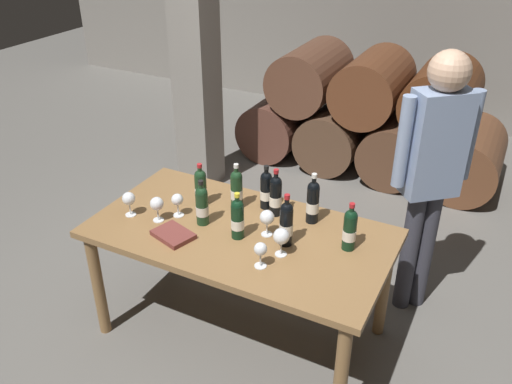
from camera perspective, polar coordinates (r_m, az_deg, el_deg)
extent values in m
plane|color=#66635E|center=(3.52, -1.54, -14.49)|extent=(14.00, 14.00, 0.00)
cylinder|color=brown|center=(5.70, 2.60, 7.41)|extent=(0.60, 0.90, 0.60)
cylinder|color=brown|center=(5.49, 8.61, 6.20)|extent=(0.60, 0.90, 0.60)
cylinder|color=#533523|center=(5.34, 14.99, 4.84)|extent=(0.60, 0.90, 0.60)
cylinder|color=brown|center=(5.27, 21.61, 3.36)|extent=(0.60, 0.90, 0.60)
cylinder|color=brown|center=(5.40, 5.84, 12.18)|extent=(0.60, 0.90, 0.60)
cylinder|color=brown|center=(5.21, 12.38, 11.02)|extent=(0.60, 0.90, 0.60)
cylinder|color=#552B15|center=(5.10, 19.24, 9.64)|extent=(0.60, 0.90, 0.60)
cube|color=gray|center=(4.71, -6.52, 15.33)|extent=(0.32, 0.32, 2.60)
cube|color=olive|center=(3.05, -1.72, -4.43)|extent=(1.70, 0.90, 0.04)
cylinder|color=olive|center=(3.41, -16.47, -9.50)|extent=(0.07, 0.07, 0.72)
cylinder|color=olive|center=(2.80, 9.02, -18.97)|extent=(0.07, 0.07, 0.72)
cylinder|color=olive|center=(3.89, -8.87, -3.27)|extent=(0.07, 0.07, 0.72)
cylinder|color=olive|center=(3.36, 13.48, -9.74)|extent=(0.07, 0.07, 0.72)
cylinder|color=black|center=(3.20, 1.08, -0.10)|extent=(0.07, 0.07, 0.20)
sphere|color=black|center=(3.15, 1.10, 1.54)|extent=(0.07, 0.07, 0.07)
cylinder|color=black|center=(3.14, 1.11, 1.94)|extent=(0.03, 0.03, 0.06)
cylinder|color=black|center=(3.12, 1.11, 2.62)|extent=(0.03, 0.03, 0.02)
cylinder|color=silver|center=(3.21, 1.08, -0.26)|extent=(0.07, 0.07, 0.06)
cylinder|color=#19381E|center=(3.20, -2.07, -0.04)|extent=(0.07, 0.07, 0.20)
sphere|color=#19381E|center=(3.15, -2.11, 1.66)|extent=(0.07, 0.07, 0.07)
cylinder|color=#19381E|center=(3.14, -2.12, 2.08)|extent=(0.03, 0.03, 0.06)
cylinder|color=silver|center=(3.12, -2.13, 2.79)|extent=(0.03, 0.03, 0.02)
cylinder|color=silver|center=(3.21, -2.07, -0.20)|extent=(0.07, 0.07, 0.06)
cylinder|color=black|center=(2.87, 3.22, -3.76)|extent=(0.07, 0.07, 0.22)
sphere|color=black|center=(2.81, 3.29, -1.82)|extent=(0.07, 0.07, 0.07)
cylinder|color=black|center=(2.80, 3.30, -1.33)|extent=(0.03, 0.03, 0.07)
cylinder|color=#B21E23|center=(2.77, 3.33, -0.51)|extent=(0.03, 0.03, 0.02)
cylinder|color=silver|center=(2.88, 3.22, -3.94)|extent=(0.07, 0.07, 0.06)
cylinder|color=black|center=(2.93, -1.97, -3.21)|extent=(0.07, 0.07, 0.19)
sphere|color=black|center=(2.88, -2.01, -1.47)|extent=(0.07, 0.07, 0.07)
cylinder|color=black|center=(2.86, -2.02, -1.05)|extent=(0.03, 0.03, 0.06)
cylinder|color=gold|center=(2.84, -2.03, -0.33)|extent=(0.03, 0.03, 0.02)
cylinder|color=silver|center=(2.94, -1.97, -3.37)|extent=(0.07, 0.07, 0.06)
cylinder|color=#19381E|center=(3.25, -5.89, 0.15)|extent=(0.07, 0.07, 0.19)
sphere|color=#19381E|center=(3.20, -5.98, 1.75)|extent=(0.07, 0.07, 0.07)
cylinder|color=#19381E|center=(3.19, -6.00, 2.14)|extent=(0.03, 0.03, 0.06)
cylinder|color=#B21E23|center=(3.17, -6.04, 2.80)|extent=(0.03, 0.03, 0.02)
cylinder|color=silver|center=(3.25, -5.88, 0.01)|extent=(0.07, 0.07, 0.06)
cylinder|color=black|center=(3.13, 2.10, -0.74)|extent=(0.07, 0.07, 0.21)
sphere|color=black|center=(3.08, 2.13, 1.03)|extent=(0.07, 0.07, 0.07)
cylinder|color=black|center=(3.07, 2.14, 1.47)|extent=(0.03, 0.03, 0.07)
cylinder|color=#B21E23|center=(3.05, 2.16, 2.21)|extent=(0.03, 0.03, 0.02)
cylinder|color=silver|center=(3.14, 2.09, -0.90)|extent=(0.07, 0.07, 0.06)
cylinder|color=black|center=(3.08, 6.04, -1.40)|extent=(0.07, 0.07, 0.22)
sphere|color=black|center=(3.02, 6.15, 0.47)|extent=(0.07, 0.07, 0.07)
cylinder|color=black|center=(3.01, 6.18, 0.94)|extent=(0.03, 0.03, 0.07)
cylinder|color=silver|center=(2.99, 6.23, 1.72)|extent=(0.03, 0.03, 0.02)
cylinder|color=silver|center=(3.08, 6.03, -1.57)|extent=(0.07, 0.07, 0.07)
cylinder|color=#19381E|center=(3.06, -5.74, -1.78)|extent=(0.07, 0.07, 0.19)
sphere|color=#19381E|center=(3.01, -5.84, -0.10)|extent=(0.07, 0.07, 0.07)
cylinder|color=#19381E|center=(3.00, -5.86, 0.31)|extent=(0.03, 0.03, 0.06)
cylinder|color=black|center=(2.98, -5.90, 1.01)|extent=(0.03, 0.03, 0.02)
cylinder|color=silver|center=(3.07, -5.73, -1.93)|extent=(0.07, 0.07, 0.06)
cylinder|color=black|center=(2.88, 9.91, -4.32)|extent=(0.07, 0.07, 0.20)
sphere|color=black|center=(2.83, 10.08, -2.57)|extent=(0.07, 0.07, 0.07)
cylinder|color=black|center=(2.81, 10.13, -2.14)|extent=(0.03, 0.03, 0.06)
cylinder|color=#B21E23|center=(2.79, 10.20, -1.41)|extent=(0.03, 0.03, 0.02)
cylinder|color=silver|center=(2.89, 9.89, -4.48)|extent=(0.07, 0.07, 0.06)
cylinder|color=white|center=(3.20, -8.24, -2.44)|extent=(0.06, 0.06, 0.00)
cylinder|color=white|center=(3.18, -8.29, -1.83)|extent=(0.01, 0.01, 0.07)
sphere|color=white|center=(3.15, -8.38, -0.79)|extent=(0.07, 0.07, 0.07)
cylinder|color=white|center=(2.77, 0.48, -7.87)|extent=(0.06, 0.06, 0.00)
cylinder|color=white|center=(2.74, 0.48, -7.20)|extent=(0.01, 0.01, 0.07)
sphere|color=white|center=(2.70, 0.49, -6.07)|extent=(0.07, 0.07, 0.07)
cylinder|color=white|center=(3.00, 1.16, -4.51)|extent=(0.06, 0.06, 0.00)
cylinder|color=white|center=(2.98, 1.16, -3.87)|extent=(0.01, 0.01, 0.07)
sphere|color=white|center=(2.94, 1.18, -2.70)|extent=(0.08, 0.08, 0.08)
cylinder|color=white|center=(3.26, -13.18, -2.36)|extent=(0.06, 0.06, 0.00)
cylinder|color=white|center=(3.24, -13.26, -1.75)|extent=(0.01, 0.01, 0.07)
sphere|color=white|center=(3.20, -13.40, -0.68)|extent=(0.08, 0.08, 0.08)
cylinder|color=white|center=(3.18, -10.33, -2.95)|extent=(0.06, 0.06, 0.00)
cylinder|color=white|center=(3.15, -10.39, -2.33)|extent=(0.01, 0.01, 0.07)
sphere|color=white|center=(3.12, -10.51, -1.22)|extent=(0.08, 0.08, 0.08)
cylinder|color=white|center=(2.85, 2.66, -6.62)|extent=(0.06, 0.06, 0.00)
cylinder|color=white|center=(2.83, 2.68, -5.97)|extent=(0.01, 0.01, 0.07)
sphere|color=white|center=(2.78, 2.71, -4.72)|extent=(0.09, 0.09, 0.09)
cube|color=brown|center=(3.01, -8.80, -4.50)|extent=(0.26, 0.22, 0.03)
cylinder|color=#383842|center=(3.62, 17.51, -5.86)|extent=(0.11, 0.11, 0.85)
cylinder|color=#383842|center=(3.57, 15.97, -6.15)|extent=(0.11, 0.11, 0.85)
cube|color=#8499BC|center=(3.24, 18.63, 4.86)|extent=(0.36, 0.34, 0.64)
cylinder|color=#8499BC|center=(3.34, 21.83, 5.61)|extent=(0.08, 0.08, 0.54)
cylinder|color=#8499BC|center=(3.12, 15.41, 5.11)|extent=(0.08, 0.08, 0.54)
sphere|color=tan|center=(3.09, 19.90, 12.00)|extent=(0.23, 0.23, 0.23)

